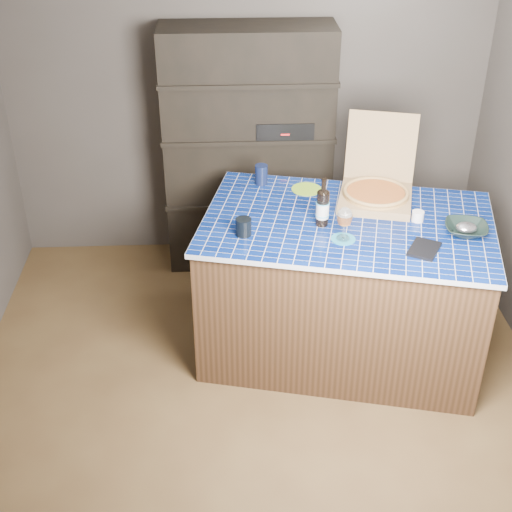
{
  "coord_description": "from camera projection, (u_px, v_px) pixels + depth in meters",
  "views": [
    {
      "loc": [
        -0.17,
        -3.27,
        2.98
      ],
      "look_at": [
        -0.01,
        0.0,
        0.95
      ],
      "focal_mm": 50.0,
      "sensor_mm": 36.0,
      "label": 1
    }
  ],
  "objects": [
    {
      "name": "navy_cup",
      "position": [
        261.0,
        175.0,
        4.61
      ],
      "size": [
        0.08,
        0.08,
        0.13
      ],
      "primitive_type": "cylinder",
      "color": "#0E1633",
      "rests_on": "kitchen_island"
    },
    {
      "name": "mead_bottle",
      "position": [
        323.0,
        207.0,
        4.12
      ],
      "size": [
        0.08,
        0.08,
        0.3
      ],
      "color": "black",
      "rests_on": "kitchen_island"
    },
    {
      "name": "white_jar",
      "position": [
        418.0,
        216.0,
        4.2
      ],
      "size": [
        0.07,
        0.07,
        0.06
      ],
      "primitive_type": "cylinder",
      "color": "white",
      "rests_on": "kitchen_island"
    },
    {
      "name": "teal_trivet",
      "position": [
        343.0,
        239.0,
        4.03
      ],
      "size": [
        0.14,
        0.14,
        0.01
      ],
      "primitive_type": "cylinder",
      "color": "teal",
      "rests_on": "kitchen_island"
    },
    {
      "name": "kitchen_island",
      "position": [
        343.0,
        286.0,
        4.46
      ],
      "size": [
        1.91,
        1.44,
        0.94
      ],
      "rotation": [
        0.0,
        0.0,
        -0.23
      ],
      "color": "#442B1A",
      "rests_on": "floor"
    },
    {
      "name": "green_trivet",
      "position": [
        306.0,
        189.0,
        4.57
      ],
      "size": [
        0.19,
        0.19,
        0.01
      ],
      "primitive_type": "cylinder",
      "color": "#88C229",
      "rests_on": "kitchen_island"
    },
    {
      "name": "foil_contents",
      "position": [
        466.0,
        228.0,
        4.07
      ],
      "size": [
        0.12,
        0.1,
        0.06
      ],
      "primitive_type": "ellipsoid",
      "color": "silver",
      "rests_on": "bowl"
    },
    {
      "name": "pizza_box",
      "position": [
        376.0,
        190.0,
        4.41
      ],
      "size": [
        0.56,
        0.62,
        0.48
      ],
      "rotation": [
        0.0,
        0.0,
        -0.25
      ],
      "color": "#A18253",
      "rests_on": "kitchen_island"
    },
    {
      "name": "room",
      "position": [
        259.0,
        207.0,
        3.69
      ],
      "size": [
        3.5,
        3.5,
        3.5
      ],
      "color": "brown",
      "rests_on": "ground"
    },
    {
      "name": "wine_glass",
      "position": [
        345.0,
        218.0,
        3.96
      ],
      "size": [
        0.09,
        0.09,
        0.2
      ],
      "color": "white",
      "rests_on": "teal_trivet"
    },
    {
      "name": "dvd_case",
      "position": [
        424.0,
        249.0,
        3.93
      ],
      "size": [
        0.23,
        0.25,
        0.02
      ],
      "primitive_type": "cube",
      "rotation": [
        0.0,
        0.0,
        -0.51
      ],
      "color": "black",
      "rests_on": "kitchen_island"
    },
    {
      "name": "bowl",
      "position": [
        466.0,
        229.0,
        4.07
      ],
      "size": [
        0.29,
        0.29,
        0.06
      ],
      "primitive_type": "imported",
      "rotation": [
        0.0,
        0.0,
        -0.21
      ],
      "color": "black",
      "rests_on": "kitchen_island"
    },
    {
      "name": "tumbler",
      "position": [
        243.0,
        227.0,
        4.05
      ],
      "size": [
        0.09,
        0.09,
        0.1
      ],
      "primitive_type": "cylinder",
      "color": "black",
      "rests_on": "kitchen_island"
    },
    {
      "name": "shelving_unit",
      "position": [
        249.0,
        151.0,
        5.17
      ],
      "size": [
        1.2,
        0.41,
        1.8
      ],
      "color": "black",
      "rests_on": "floor"
    }
  ]
}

